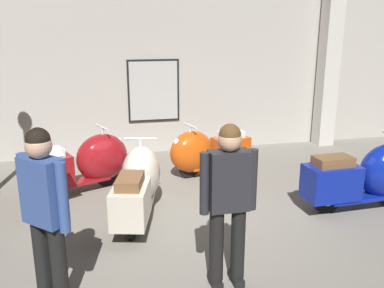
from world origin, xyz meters
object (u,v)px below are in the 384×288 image
scooter_2 (204,151)px  info_stanchion (53,190)px  scooter_1 (138,183)px  scooter_3 (371,175)px  visitor_0 (45,208)px  visitor_1 (228,196)px  scooter_0 (87,162)px

scooter_2 → info_stanchion: (-2.48, -1.27, -0.02)m
scooter_1 → scooter_3: 3.37m
scooter_3 → visitor_0: bearing=-165.5°
scooter_2 → info_stanchion: 2.78m
visitor_0 → visitor_1: bearing=-47.2°
info_stanchion → visitor_1: bearing=-47.7°
scooter_3 → visitor_0: visitor_0 is taller
scooter_0 → visitor_0: visitor_0 is taller
scooter_0 → scooter_1: 1.34m
visitor_0 → scooter_0: bearing=39.0°
scooter_0 → scooter_2: (2.03, 0.27, -0.03)m
scooter_1 → visitor_0: bearing=165.7°
scooter_1 → visitor_1: (0.69, -1.89, 0.51)m
visitor_0 → scooter_1: bearing=15.8°
scooter_2 → visitor_1: bearing=62.9°
scooter_0 → scooter_2: 2.05m
visitor_1 → scooter_1: bearing=20.1°
scooter_2 → visitor_0: 4.04m
info_stanchion → scooter_2: bearing=27.1°
scooter_1 → scooter_0: bearing=46.9°
scooter_0 → scooter_3: 4.37m
scooter_0 → visitor_0: (-0.30, -2.97, 0.55)m
scooter_1 → visitor_0: 2.16m
scooter_1 → scooter_3: size_ratio=0.99×
scooter_2 → scooter_0: bearing=-8.8°
scooter_1 → info_stanchion: (-1.16, 0.14, -0.06)m
scooter_0 → visitor_0: size_ratio=0.99×
scooter_3 → scooter_0: bearing=155.4°
scooter_2 → visitor_0: (-2.34, -3.24, 0.58)m
scooter_0 → scooter_2: scooter_0 is taller
scooter_1 → scooter_2: 1.93m
scooter_1 → scooter_3: (3.33, -0.53, 0.02)m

